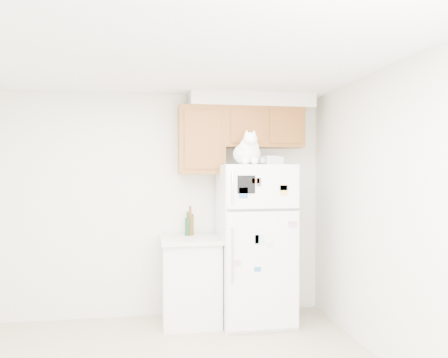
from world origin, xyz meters
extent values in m
cube|color=silver|center=(0.00, 2.00, 1.25)|extent=(3.80, 0.04, 2.50)
cube|color=silver|center=(0.00, -2.00, 1.25)|extent=(3.80, 0.04, 2.50)
cube|color=silver|center=(1.90, 0.00, 1.25)|extent=(0.04, 4.00, 2.50)
cube|color=white|center=(0.00, 0.00, 2.50)|extent=(3.80, 4.00, 0.04)
cube|color=#90591F|center=(1.20, 1.82, 2.12)|extent=(0.90, 0.33, 0.45)
cube|color=#90591F|center=(0.50, 1.82, 1.98)|extent=(0.50, 0.33, 0.75)
cube|color=silver|center=(1.07, 1.83, 2.42)|extent=(1.40, 0.37, 0.15)
cube|color=white|center=(1.06, 1.62, 0.85)|extent=(0.76, 0.72, 1.70)
cube|color=white|center=(1.06, 1.25, 1.48)|extent=(0.74, 0.03, 0.44)
cube|color=white|center=(1.06, 1.25, 0.64)|extent=(0.74, 0.03, 1.19)
cube|color=#59595B|center=(1.06, 1.25, 1.25)|extent=(0.74, 0.03, 0.02)
cylinder|color=silver|center=(0.74, 1.22, 1.47)|extent=(0.02, 0.02, 0.32)
cylinder|color=silver|center=(0.74, 1.22, 0.80)|extent=(0.02, 0.02, 0.55)
cube|color=black|center=(0.88, 1.23, 1.50)|extent=(0.18, 0.00, 0.18)
cube|color=white|center=(0.90, 1.23, 1.05)|extent=(0.22, 0.00, 0.28)
cube|color=#C66B3E|center=(0.98, 1.23, 1.54)|extent=(0.08, 0.00, 0.05)
cube|color=silver|center=(1.12, 1.23, 0.89)|extent=(0.06, 0.00, 0.06)
cube|color=#9FCDE1|center=(1.02, 1.23, 0.95)|extent=(0.10, 0.00, 0.10)
cube|color=#B782AE|center=(1.36, 1.23, 1.10)|extent=(0.09, 0.00, 0.06)
cube|color=#C18AB8|center=(0.79, 1.23, 0.72)|extent=(0.07, 0.00, 0.06)
cube|color=white|center=(0.81, 1.23, 0.85)|extent=(0.10, 0.00, 0.09)
cube|color=teal|center=(0.85, 1.23, 1.42)|extent=(0.09, 0.00, 0.11)
cube|color=#4C4B50|center=(1.01, 1.23, 1.52)|extent=(0.05, 0.00, 0.08)
cube|color=#E5BC50|center=(1.26, 1.23, 1.44)|extent=(0.08, 0.00, 0.11)
cube|color=#98C3D7|center=(1.27, 1.23, 1.47)|extent=(0.10, 0.00, 0.05)
cube|color=#26699A|center=(1.00, 1.23, 0.65)|extent=(0.07, 0.00, 0.05)
cube|color=white|center=(0.37, 1.68, 0.44)|extent=(0.60, 0.60, 0.88)
cube|color=silver|center=(0.37, 1.66, 0.90)|extent=(0.64, 0.64, 0.04)
ellipsoid|color=white|center=(0.94, 1.46, 1.81)|extent=(0.28, 0.38, 0.24)
ellipsoid|color=white|center=(0.94, 1.35, 1.87)|extent=(0.20, 0.16, 0.22)
sphere|color=white|center=(0.94, 1.29, 1.95)|extent=(0.14, 0.14, 0.14)
cone|color=white|center=(0.90, 1.29, 2.02)|extent=(0.05, 0.05, 0.05)
cone|color=white|center=(0.97, 1.29, 2.02)|extent=(0.05, 0.05, 0.05)
cone|color=#D88C8C|center=(0.90, 1.28, 2.02)|extent=(0.03, 0.03, 0.03)
cone|color=#D88C8C|center=(0.97, 1.28, 2.02)|extent=(0.03, 0.03, 0.03)
sphere|color=white|center=(0.94, 1.23, 1.93)|extent=(0.06, 0.06, 0.06)
sphere|color=white|center=(0.89, 1.31, 1.74)|extent=(0.08, 0.08, 0.08)
sphere|color=white|center=(0.98, 1.31, 1.74)|extent=(0.08, 0.08, 0.08)
cylinder|color=white|center=(1.05, 1.59, 1.74)|extent=(0.17, 0.24, 0.08)
cube|color=white|center=(1.23, 1.62, 1.75)|extent=(0.22, 0.19, 0.10)
cube|color=white|center=(1.27, 1.58, 1.74)|extent=(0.18, 0.16, 0.09)
camera|label=1|loc=(-0.04, -2.99, 1.62)|focal=35.00mm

